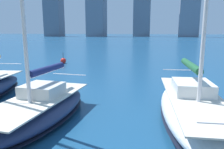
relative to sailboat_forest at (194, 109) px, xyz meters
The scene contains 4 objects.
city_skyline 155.17m from the sailboat_forest, 81.47° to the right, with size 169.01×21.50×50.52m.
sailboat_forest is the anchor object (origin of this frame).
sailboat_navy 6.92m from the sailboat_forest, 10.35° to the left, with size 3.02×7.28×10.75m.
channel_buoy 21.14m from the sailboat_forest, 48.85° to the right, with size 0.70×0.70×1.40m.
Camera 1 is at (-2.43, 2.35, 4.08)m, focal length 35.00 mm.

